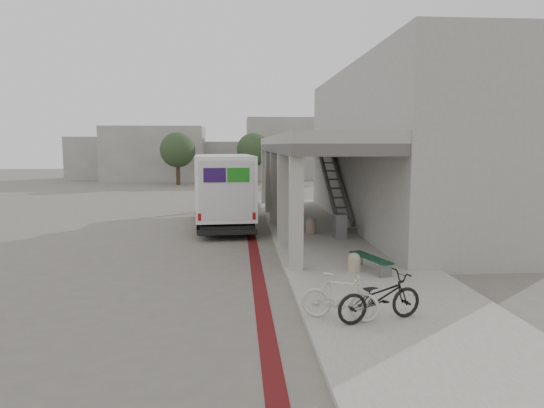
{
  "coord_description": "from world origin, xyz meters",
  "views": [
    {
      "loc": [
        0.47,
        -16.93,
        3.64
      ],
      "look_at": [
        1.65,
        -0.28,
        1.6
      ],
      "focal_mm": 32.0,
      "sensor_mm": 36.0,
      "label": 1
    }
  ],
  "objects": [
    {
      "name": "bike_lane_stripe",
      "position": [
        1.0,
        2.0,
        0.01
      ],
      "size": [
        0.35,
        40.0,
        0.01
      ],
      "primitive_type": "cube",
      "color": "#551113",
      "rests_on": "ground"
    },
    {
      "name": "bench",
      "position": [
        4.17,
        -3.87,
        0.41
      ],
      "size": [
        0.88,
        1.75,
        0.4
      ],
      "rotation": [
        0.0,
        0.0,
        0.31
      ],
      "color": "slate",
      "rests_on": "sidewalk"
    },
    {
      "name": "transit_building",
      "position": [
        6.83,
        4.5,
        3.4
      ],
      "size": [
        7.6,
        17.0,
        7.0
      ],
      "color": "gray",
      "rests_on": "ground"
    },
    {
      "name": "bicycle_black",
      "position": [
        3.28,
        -7.71,
        0.61
      ],
      "size": [
        1.98,
        1.14,
        0.98
      ],
      "primitive_type": "imported",
      "rotation": [
        0.0,
        0.0,
        1.85
      ],
      "color": "black",
      "rests_on": "sidewalk"
    },
    {
      "name": "bicycle_cream",
      "position": [
        2.5,
        -7.61,
        0.6
      ],
      "size": [
        1.65,
        1.01,
        0.96
      ],
      "primitive_type": "imported",
      "rotation": [
        0.0,
        0.0,
        1.19
      ],
      "color": "beige",
      "rests_on": "sidewalk"
    },
    {
      "name": "tree_right",
      "position": [
        10.0,
        29.0,
        3.18
      ],
      "size": [
        3.2,
        3.2,
        4.8
      ],
      "color": "#38281C",
      "rests_on": "ground"
    },
    {
      "name": "bollard_near",
      "position": [
        3.68,
        -3.93,
        0.39
      ],
      "size": [
        0.36,
        0.36,
        0.54
      ],
      "color": "#9D9278",
      "rests_on": "sidewalk"
    },
    {
      "name": "fedex_truck",
      "position": [
        -0.19,
        4.84,
        1.71
      ],
      "size": [
        2.82,
        7.65,
        3.2
      ],
      "rotation": [
        0.0,
        0.0,
        0.07
      ],
      "color": "black",
      "rests_on": "ground"
    },
    {
      "name": "tree_left",
      "position": [
        -5.0,
        28.0,
        3.18
      ],
      "size": [
        3.2,
        3.2,
        4.8
      ],
      "color": "#38281C",
      "rests_on": "ground"
    },
    {
      "name": "bollard_far",
      "position": [
        3.37,
        2.02,
        0.45
      ],
      "size": [
        0.43,
        0.43,
        0.65
      ],
      "color": "gray",
      "rests_on": "sidewalk"
    },
    {
      "name": "distant_backdrop",
      "position": [
        -2.84,
        35.89,
        2.7
      ],
      "size": [
        28.0,
        10.0,
        6.5
      ],
      "color": "gray",
      "rests_on": "ground"
    },
    {
      "name": "tree_mid",
      "position": [
        2.0,
        30.0,
        3.18
      ],
      "size": [
        3.2,
        3.2,
        4.8
      ],
      "color": "#38281C",
      "rests_on": "ground"
    },
    {
      "name": "utility_cabinet",
      "position": [
        4.3,
        0.91,
        0.59
      ],
      "size": [
        0.46,
        0.59,
        0.94
      ],
      "primitive_type": "cube",
      "rotation": [
        0.0,
        0.0,
        0.06
      ],
      "color": "slate",
      "rests_on": "sidewalk"
    },
    {
      "name": "sidewalk",
      "position": [
        4.0,
        0.0,
        0.06
      ],
      "size": [
        4.4,
        28.0,
        0.12
      ],
      "primitive_type": "cube",
      "color": "gray",
      "rests_on": "ground"
    },
    {
      "name": "ground",
      "position": [
        0.0,
        0.0,
        0.0
      ],
      "size": [
        120.0,
        120.0,
        0.0
      ],
      "primitive_type": "plane",
      "color": "#676058",
      "rests_on": "ground"
    }
  ]
}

